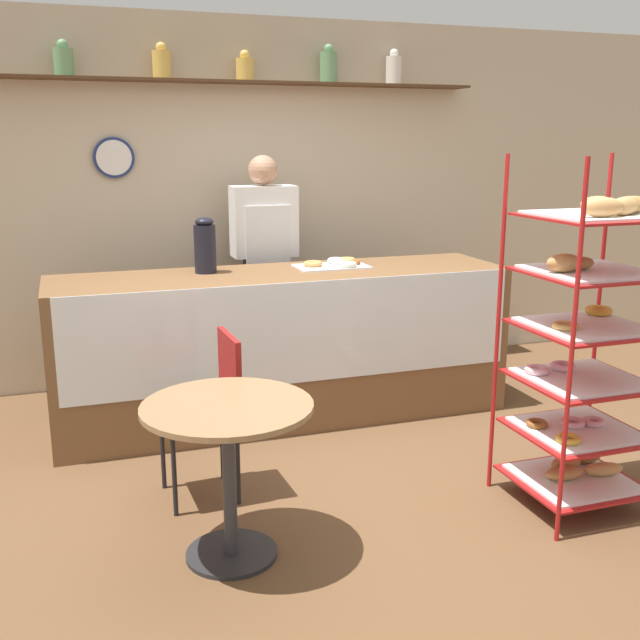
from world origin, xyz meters
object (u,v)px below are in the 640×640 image
pastry_rack (585,346)px  cafe_table (228,442)px  person_worker (265,264)px  coffee_carafe (205,246)px  cafe_chair (213,399)px  donut_tray_counter (335,264)px

pastry_rack → cafe_table: 1.80m
pastry_rack → person_worker: (-1.01, 2.31, 0.10)m
pastry_rack → coffee_carafe: 2.39m
person_worker → cafe_chair: size_ratio=1.99×
pastry_rack → coffee_carafe: (-1.54, 1.80, 0.32)m
coffee_carafe → cafe_table: bearing=-97.8°
person_worker → donut_tray_counter: bearing=-59.0°
cafe_table → donut_tray_counter: donut_tray_counter is taller
cafe_table → person_worker: bearing=71.3°
coffee_carafe → donut_tray_counter: size_ratio=0.74×
cafe_chair → donut_tray_counter: (1.05, 1.05, 0.48)m
pastry_rack → cafe_chair: size_ratio=2.04×
cafe_table → donut_tray_counter: (1.10, 1.68, 0.46)m
coffee_carafe → donut_tray_counter: bearing=-3.6°
pastry_rack → person_worker: pastry_rack is taller
cafe_chair → coffee_carafe: (0.18, 1.11, 0.64)m
donut_tray_counter → cafe_chair: bearing=-134.8°
pastry_rack → cafe_chair: bearing=158.1°
cafe_table → cafe_chair: bearing=85.0°
pastry_rack → cafe_chair: (-1.72, 0.69, -0.31)m
donut_tray_counter → person_worker: bearing=121.0°
coffee_carafe → donut_tray_counter: coffee_carafe is taller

